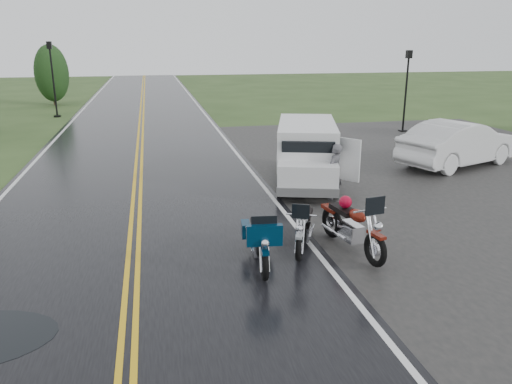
# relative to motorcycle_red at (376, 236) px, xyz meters

# --- Properties ---
(ground) EXTENTS (120.00, 120.00, 0.00)m
(ground) POSITION_rel_motorcycle_red_xyz_m (-4.68, 0.40, -0.69)
(ground) COLOR #2D471E
(ground) RESTS_ON ground
(road) EXTENTS (8.00, 100.00, 0.04)m
(road) POSITION_rel_motorcycle_red_xyz_m (-4.68, 10.40, -0.67)
(road) COLOR black
(road) RESTS_ON ground
(parking_pad) EXTENTS (14.00, 24.00, 0.03)m
(parking_pad) POSITION_rel_motorcycle_red_xyz_m (6.32, 5.40, -0.68)
(parking_pad) COLOR black
(parking_pad) RESTS_ON ground
(motorcycle_red) EXTENTS (1.23, 2.45, 1.38)m
(motorcycle_red) POSITION_rel_motorcycle_red_xyz_m (0.00, 0.00, 0.00)
(motorcycle_red) COLOR #5E150A
(motorcycle_red) RESTS_ON ground
(motorcycle_teal) EXTENTS (0.99, 2.16, 1.23)m
(motorcycle_teal) POSITION_rel_motorcycle_red_xyz_m (-2.25, -0.12, -0.08)
(motorcycle_teal) COLOR #05243C
(motorcycle_teal) RESTS_ON ground
(motorcycle_silver) EXTENTS (1.43, 2.08, 1.16)m
(motorcycle_silver) POSITION_rel_motorcycle_red_xyz_m (-1.38, 0.56, -0.11)
(motorcycle_silver) COLOR #979A9E
(motorcycle_silver) RESTS_ON ground
(van_white) EXTENTS (3.14, 5.22, 1.92)m
(van_white) POSITION_rel_motorcycle_red_xyz_m (-0.60, 4.98, 0.27)
(van_white) COLOR silver
(van_white) RESTS_ON ground
(person_at_van) EXTENTS (0.68, 0.67, 1.58)m
(person_at_van) POSITION_rel_motorcycle_red_xyz_m (0.80, 4.45, 0.10)
(person_at_van) COLOR #4F4E54
(person_at_van) RESTS_ON ground
(sedan_white) EXTENTS (5.17, 3.34, 1.61)m
(sedan_white) POSITION_rel_motorcycle_red_xyz_m (6.57, 7.32, 0.11)
(sedan_white) COLOR silver
(sedan_white) RESTS_ON ground
(lamp_post_far_left) EXTENTS (0.38, 0.38, 4.38)m
(lamp_post_far_left) POSITION_rel_motorcycle_red_xyz_m (-9.60, 23.20, 1.50)
(lamp_post_far_left) COLOR black
(lamp_post_far_left) RESTS_ON ground
(lamp_post_far_right) EXTENTS (0.34, 0.34, 3.97)m
(lamp_post_far_right) POSITION_rel_motorcycle_red_xyz_m (8.10, 14.29, 1.29)
(lamp_post_far_right) COLOR black
(lamp_post_far_right) RESTS_ON ground
(tree_left_far) EXTENTS (2.31, 2.31, 3.56)m
(tree_left_far) POSITION_rel_motorcycle_red_xyz_m (-10.73, 29.41, 1.09)
(tree_left_far) COLOR #1E3D19
(tree_left_far) RESTS_ON ground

